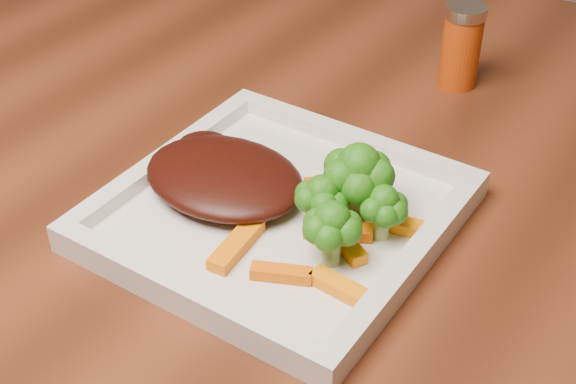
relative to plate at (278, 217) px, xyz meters
The scene contains 14 objects.
plate is the anchor object (origin of this frame).
steak 0.06m from the plate, behind, with size 0.15×0.12×0.03m, color #380D08.
broccoli_0 0.08m from the plate, 26.95° to the left, with size 0.07×0.07×0.07m, color #1A6F12, non-canonical shape.
broccoli_1 0.10m from the plate, 12.15° to the left, with size 0.05×0.05×0.06m, color #236310, non-canonical shape.
broccoli_2 0.08m from the plate, 23.21° to the right, with size 0.05×0.05×0.06m, color #295B0F, non-canonical shape.
broccoli_3 0.06m from the plate, ahead, with size 0.05×0.05×0.06m, color #227513, non-canonical shape.
carrot_0 0.08m from the plate, 54.21° to the right, with size 0.05×0.01×0.01m, color #EA6303.
carrot_1 0.11m from the plate, 29.93° to the right, with size 0.06×0.02×0.01m, color orange.
carrot_2 0.06m from the plate, 89.84° to the right, with size 0.06×0.02×0.01m, color orange.
carrot_3 0.11m from the plate, 19.33° to the left, with size 0.05×0.01×0.01m, color orange.
carrot_4 0.06m from the plate, 63.67° to the left, with size 0.06×0.02×0.01m, color #CD4703.
carrot_5 0.07m from the plate, ahead, with size 0.05×0.01×0.01m, color orange.
carrot_6 0.06m from the plate, ahead, with size 0.06×0.02×0.01m, color #DC6203.
spice_shaker 0.31m from the plate, 84.99° to the left, with size 0.04×0.04×0.09m, color #A93709.
Camera 1 is at (0.26, -0.66, 1.19)m, focal length 50.00 mm.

